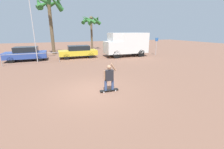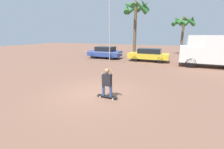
# 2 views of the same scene
# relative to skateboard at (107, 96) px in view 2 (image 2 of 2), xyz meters

# --- Properties ---
(ground_plane) EXTENTS (80.00, 80.00, 0.00)m
(ground_plane) POSITION_rel_skateboard_xyz_m (-0.84, 0.38, -0.08)
(ground_plane) COLOR brown
(skateboard) EXTENTS (1.03, 0.23, 0.09)m
(skateboard) POSITION_rel_skateboard_xyz_m (0.00, 0.00, 0.00)
(skateboard) COLOR black
(skateboard) RESTS_ON ground_plane
(person_skateboarder) EXTENTS (0.71, 0.22, 1.46)m
(person_skateboarder) POSITION_rel_skateboard_xyz_m (-0.00, 0.00, 0.79)
(person_skateboarder) COLOR #384C7A
(person_skateboarder) RESTS_ON skateboard
(camper_van) EXTENTS (5.46, 2.20, 2.95)m
(camper_van) POSITION_rel_skateboard_xyz_m (6.07, 10.36, 1.55)
(camper_van) COLOR black
(camper_van) RESTS_ON ground_plane
(parked_car_yellow) EXTENTS (4.54, 1.74, 1.48)m
(parked_car_yellow) POSITION_rel_skateboard_xyz_m (0.04, 11.34, 0.71)
(parked_car_yellow) COLOR black
(parked_car_yellow) RESTS_ON ground_plane
(parked_car_blue) EXTENTS (4.22, 1.90, 1.52)m
(parked_car_blue) POSITION_rel_skateboard_xyz_m (-5.59, 11.49, 0.72)
(parked_car_blue) COLOR black
(parked_car_blue) RESTS_ON ground_plane
(palm_tree_near_van) EXTENTS (3.42, 3.47, 5.74)m
(palm_tree_near_van) POSITION_rel_skateboard_xyz_m (3.55, 18.91, 4.66)
(palm_tree_near_van) COLOR brown
(palm_tree_near_van) RESTS_ON ground_plane
(palm_tree_center_background) EXTENTS (3.93, 4.00, 7.62)m
(palm_tree_center_background) POSITION_rel_skateboard_xyz_m (-2.71, 15.46, 6.16)
(palm_tree_center_background) COLOR brown
(palm_tree_center_background) RESTS_ON ground_plane
(flagpole) EXTENTS (0.95, 0.12, 7.94)m
(flagpole) POSITION_rel_skateboard_xyz_m (-4.36, 10.34, 4.40)
(flagpole) COLOR #B7B7BC
(flagpole) RESTS_ON ground_plane
(plaza_railing_segment) EXTENTS (5.11, 0.05, 1.08)m
(plaza_railing_segment) POSITION_rel_skateboard_xyz_m (-4.78, 9.17, 0.84)
(plaza_railing_segment) COLOR #99999E
(plaza_railing_segment) RESTS_ON ground_plane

